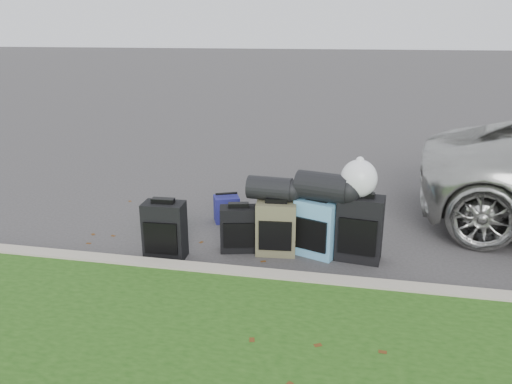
% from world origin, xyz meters
% --- Properties ---
extents(ground, '(120.00, 120.00, 0.00)m').
position_xyz_m(ground, '(0.00, 0.00, 0.00)').
color(ground, '#383535').
rests_on(ground, ground).
extents(curb, '(120.00, 0.18, 0.15)m').
position_xyz_m(curb, '(0.00, -1.00, 0.07)').
color(curb, '#9E937F').
rests_on(curb, ground).
extents(suitcase_small_black, '(0.45, 0.32, 0.51)m').
position_xyz_m(suitcase_small_black, '(-0.21, -0.24, 0.25)').
color(suitcase_small_black, black).
rests_on(suitcase_small_black, ground).
extents(suitcase_large_black_left, '(0.45, 0.28, 0.62)m').
position_xyz_m(suitcase_large_black_left, '(-0.94, -0.58, 0.31)').
color(suitcase_large_black_left, black).
rests_on(suitcase_large_black_left, ground).
extents(suitcase_olive, '(0.45, 0.31, 0.59)m').
position_xyz_m(suitcase_olive, '(0.21, -0.23, 0.29)').
color(suitcase_olive, '#48462F').
rests_on(suitcase_olive, ground).
extents(suitcase_teal, '(0.50, 0.40, 0.63)m').
position_xyz_m(suitcase_teal, '(0.65, -0.19, 0.31)').
color(suitcase_teal, teal).
rests_on(suitcase_teal, ground).
extents(suitcase_large_black_right, '(0.50, 0.34, 0.71)m').
position_xyz_m(suitcase_large_black_right, '(1.10, -0.21, 0.35)').
color(suitcase_large_black_right, black).
rests_on(suitcase_large_black_right, ground).
extents(tote_green, '(0.28, 0.22, 0.31)m').
position_xyz_m(tote_green, '(-1.29, 0.30, 0.16)').
color(tote_green, '#1A762D').
rests_on(tote_green, ground).
extents(tote_navy, '(0.38, 0.34, 0.33)m').
position_xyz_m(tote_navy, '(-0.56, 0.60, 0.17)').
color(tote_navy, navy).
rests_on(tote_navy, ground).
extents(duffel_left, '(0.50, 0.29, 0.26)m').
position_xyz_m(duffel_left, '(0.12, -0.15, 0.72)').
color(duffel_left, black).
rests_on(duffel_left, suitcase_olive).
extents(duffel_right, '(0.60, 0.43, 0.31)m').
position_xyz_m(duffel_right, '(0.69, -0.18, 0.78)').
color(duffel_right, black).
rests_on(duffel_right, suitcase_teal).
extents(trash_bag, '(0.38, 0.38, 0.38)m').
position_xyz_m(trash_bag, '(1.06, -0.19, 0.89)').
color(trash_bag, white).
rests_on(trash_bag, suitcase_large_black_right).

